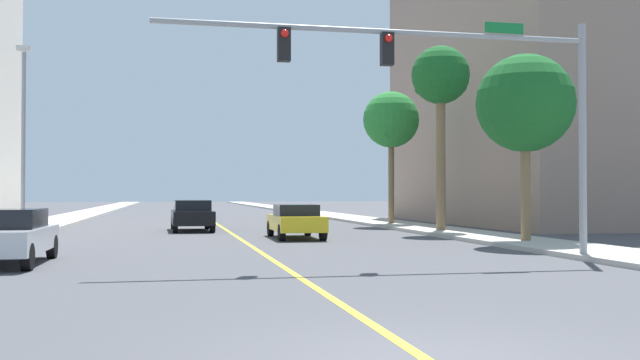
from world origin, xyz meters
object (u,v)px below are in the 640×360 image
Objects in this scene: palm_near at (525,104)px; palm_mid at (440,80)px; palm_far at (391,121)px; traffic_signal_mast at (456,78)px; car_silver at (7,235)px; street_lamp at (23,129)px; car_yellow at (296,220)px; car_black at (192,215)px.

palm_mid is (-0.26, 7.20, 1.95)m from palm_near.
palm_mid is 7.28m from palm_far.
traffic_signal_mast is at bearing -132.29° from palm_near.
palm_mid is 1.88× the size of car_silver.
street_lamp is 11.80m from car_silver.
car_yellow is (-6.91, -2.14, -6.11)m from palm_mid.
car_yellow is at bearing -126.47° from palm_far.
palm_mid is 13.03m from car_black.
car_yellow is (-2.45, 10.25, -4.08)m from traffic_signal_mast.
palm_mid is at bearing 92.07° from palm_near.
palm_far reaches higher than car_yellow.
palm_mid is at bearing -1.06° from street_lamp.
car_silver is 0.96× the size of car_black.
traffic_signal_mast reaches higher than car_black.
palm_mid is at bearing 70.19° from traffic_signal_mast.
traffic_signal_mast is at bearing -102.82° from palm_far.
car_silver is (1.72, -11.11, -3.59)m from street_lamp.
palm_far is at bearing 54.15° from car_yellow.
car_black reaches higher than car_yellow.
street_lamp is at bearing 135.63° from traffic_signal_mast.
palm_far reaches higher than car_black.
palm_far is (-0.01, 7.20, -1.10)m from palm_mid.
traffic_signal_mast is at bearing -70.57° from car_black.
palm_far reaches higher than car_silver.
traffic_signal_mast is 1.62× the size of palm_far.
car_black is 7.46m from car_yellow.
car_black is (-10.72, 4.27, -6.05)m from palm_mid.
traffic_signal_mast is 13.33m from palm_mid.
car_silver is at bearing -145.56° from palm_mid.
palm_far is (4.46, 19.59, 0.93)m from traffic_signal_mast.
car_silver is (-15.73, -17.99, -4.98)m from palm_far.
palm_mid is 9.47m from car_yellow.
car_yellow is at bearing 103.42° from traffic_signal_mast.
car_silver reaches higher than car_yellow.
car_silver is 12.36m from car_yellow.
car_black is (-10.98, 11.47, -4.10)m from palm_near.
palm_far is at bearing 14.13° from car_black.
palm_far is (-0.27, 14.40, 0.85)m from palm_near.
car_silver is at bearing -131.17° from palm_far.
street_lamp is 1.05× the size of palm_far.
car_silver is at bearing -167.34° from palm_near.
traffic_signal_mast is 1.54× the size of street_lamp.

